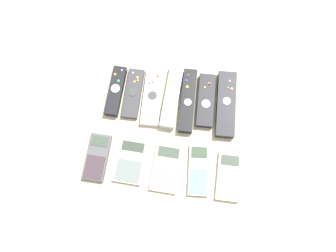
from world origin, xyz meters
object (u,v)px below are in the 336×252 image
at_px(remote_6, 226,104).
at_px(calculator_0, 97,157).
at_px(remote_0, 116,91).
at_px(calculator_1, 130,161).
at_px(remote_4, 188,101).
at_px(remote_1, 133,94).
at_px(remote_2, 152,97).
at_px(calculator_4, 229,177).
at_px(remote_3, 172,96).
at_px(calculator_2, 166,168).
at_px(remote_5, 206,101).
at_px(calculator_3, 198,170).

height_order(remote_6, calculator_0, remote_6).
bearing_deg(remote_0, calculator_1, -68.02).
height_order(remote_4, calculator_0, remote_4).
xyz_separation_m(remote_1, remote_2, (0.06, -0.00, 0.00)).
bearing_deg(remote_1, calculator_4, -35.13).
distance_m(remote_3, calculator_1, 0.25).
bearing_deg(calculator_0, remote_0, 85.94).
height_order(remote_3, calculator_2, remote_3).
height_order(remote_3, calculator_1, remote_3).
height_order(remote_1, calculator_4, remote_1).
bearing_deg(remote_5, calculator_0, -145.78).
relative_size(remote_3, calculator_4, 1.49).
distance_m(remote_2, calculator_3, 0.28).
distance_m(remote_3, remote_4, 0.05).
distance_m(calculator_0, calculator_1, 0.10).
height_order(remote_2, calculator_3, remote_2).
distance_m(remote_2, calculator_0, 0.26).
relative_size(remote_0, remote_5, 0.94).
bearing_deg(calculator_0, remote_1, 72.06).
bearing_deg(remote_5, calculator_2, -114.60).
bearing_deg(remote_2, remote_0, 176.87).
height_order(remote_2, calculator_2, remote_2).
xyz_separation_m(remote_1, remote_5, (0.24, 0.00, 0.00)).
bearing_deg(calculator_4, remote_4, 123.27).
bearing_deg(remote_5, remote_3, 178.49).
relative_size(calculator_1, calculator_3, 0.87).
bearing_deg(remote_2, remote_3, 6.42).
bearing_deg(remote_0, remote_4, 0.63).
distance_m(calculator_0, calculator_4, 0.41).
xyz_separation_m(remote_2, calculator_0, (-0.14, -0.22, -0.00)).
distance_m(remote_6, calculator_1, 0.36).
distance_m(calculator_1, calculator_4, 0.30).
relative_size(calculator_2, calculator_4, 1.03).
bearing_deg(remote_2, remote_5, 1.30).
distance_m(remote_0, calculator_4, 0.45).
xyz_separation_m(remote_4, calculator_3, (0.06, -0.22, -0.01)).
height_order(remote_2, calculator_0, remote_2).
distance_m(remote_1, remote_4, 0.18).
relative_size(remote_2, remote_3, 0.90).
xyz_separation_m(remote_6, calculator_3, (-0.07, -0.22, -0.01)).
bearing_deg(calculator_1, remote_2, 82.42).
distance_m(remote_0, calculator_1, 0.24).
relative_size(remote_0, remote_1, 1.00).
distance_m(calculator_0, calculator_3, 0.32).
distance_m(remote_0, remote_5, 0.30).
relative_size(remote_2, remote_4, 0.91).
bearing_deg(calculator_3, calculator_0, 176.29).
bearing_deg(remote_6, calculator_2, -127.91).
xyz_separation_m(remote_2, calculator_2, (0.07, -0.23, -0.00)).
bearing_deg(remote_0, remote_1, 1.74).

